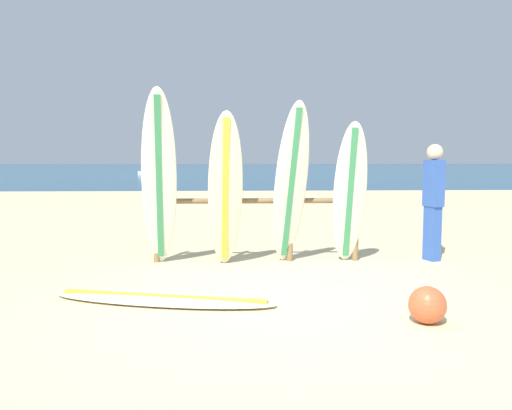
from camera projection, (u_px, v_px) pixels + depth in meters
The scene contains 11 objects.
ground_plane at pixel (288, 306), 5.39m from camera, with size 120.00×120.00×0.00m, color beige.
ocean_water at pixel (238, 169), 63.07m from camera, with size 120.00×80.00×0.01m, color navy.
surfboard_rack at pixel (257, 217), 7.63m from camera, with size 3.12×0.09×1.07m.
surfboard_leaning_far_left at pixel (159, 180), 7.12m from camera, with size 0.60×0.96×2.51m.
surfboard_leaning_left at pixel (225, 191), 7.12m from camera, with size 0.55×0.75×2.20m.
surfboard_leaning_center_left at pixel (291, 185), 7.28m from camera, with size 0.63×0.89×2.35m.
surfboard_leaning_center at pixel (350, 194), 7.37m from camera, with size 0.51×0.69×2.08m.
surfboard_lying_on_sand at pixel (163, 299), 5.54m from camera, with size 2.59×1.14×0.08m.
beachgoer_standing at pixel (433, 197), 7.66m from camera, with size 0.27×0.33×1.77m.
small_boat_offshore at pixel (155, 172), 41.34m from camera, with size 2.96×2.71×0.71m.
beach_ball at pixel (427, 305), 4.82m from camera, with size 0.36×0.36×0.36m, color #CC5933.
Camera 1 is at (-0.57, -5.24, 1.59)m, focal length 35.57 mm.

